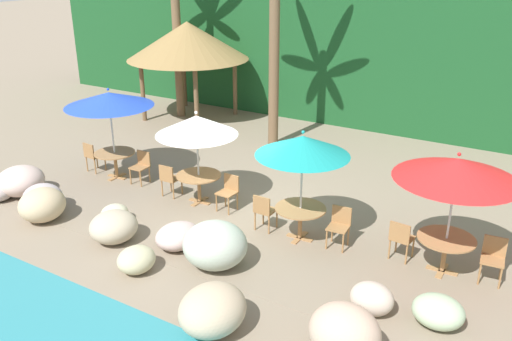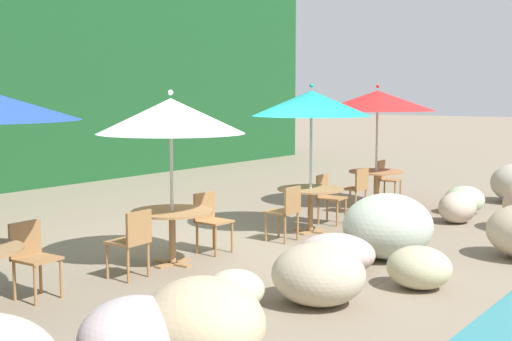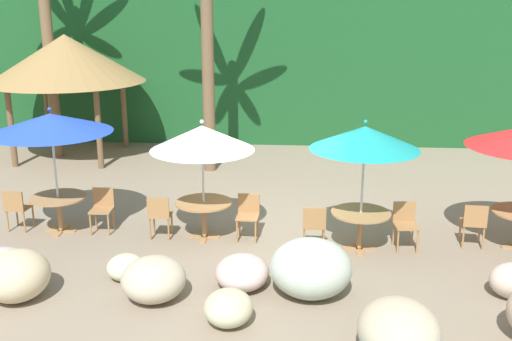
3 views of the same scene
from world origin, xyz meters
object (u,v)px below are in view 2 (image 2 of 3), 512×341
at_px(umbrella_teal, 311,103).
at_px(umbrella_red, 378,101).
at_px(chair_blue_seaward, 32,254).
at_px(chair_red_inland, 357,187).
at_px(chair_teal_seaward, 328,195).
at_px(dining_table_white, 172,220).
at_px(dining_table_red, 376,177).
at_px(dining_table_teal, 311,196).
at_px(chair_white_seaward, 210,218).
at_px(chair_teal_inland, 287,209).
at_px(umbrella_white, 171,116).
at_px(chair_white_inland, 133,239).
at_px(chair_red_seaward, 386,177).

relative_size(umbrella_teal, umbrella_red, 1.00).
bearing_deg(chair_blue_seaward, chair_red_inland, -2.71).
relative_size(chair_blue_seaward, umbrella_teal, 0.35).
bearing_deg(chair_blue_seaward, chair_teal_seaward, -4.13).
distance_m(dining_table_white, dining_table_red, 5.94).
xyz_separation_m(umbrella_teal, dining_table_teal, (0.00, -0.00, -1.52)).
bearing_deg(umbrella_red, dining_table_white, 178.99).
relative_size(chair_white_seaward, chair_teal_inland, 1.00).
xyz_separation_m(chair_blue_seaward, umbrella_red, (8.02, -0.32, 1.64)).
bearing_deg(umbrella_red, umbrella_white, 178.99).
distance_m(chair_white_inland, umbrella_red, 6.98).
relative_size(chair_white_seaward, chair_red_seaward, 1.00).
xyz_separation_m(chair_blue_seaward, chair_white_inland, (1.23, -0.33, 0.00)).
height_order(dining_table_white, dining_table_teal, same).
height_order(umbrella_teal, dining_table_teal, umbrella_teal).
height_order(dining_table_teal, dining_table_red, same).
bearing_deg(chair_teal_seaward, umbrella_teal, -169.37).
bearing_deg(chair_white_inland, chair_red_seaward, 1.43).
height_order(chair_blue_seaward, dining_table_teal, chair_blue_seaward).
xyz_separation_m(dining_table_white, dining_table_red, (5.94, -0.10, 0.00)).
bearing_deg(chair_white_seaward, chair_red_inland, -2.30).
bearing_deg(chair_teal_inland, chair_white_seaward, 158.40).
bearing_deg(chair_white_inland, chair_teal_seaward, -1.11).
relative_size(dining_table_teal, dining_table_red, 1.00).
distance_m(chair_blue_seaward, chair_teal_inland, 4.25).
relative_size(chair_blue_seaward, chair_red_seaward, 1.00).
xyz_separation_m(chair_teal_seaward, umbrella_red, (2.13, 0.10, 1.64)).
relative_size(chair_white_inland, dining_table_teal, 0.79).
distance_m(dining_table_white, chair_white_seaward, 0.86).
height_order(chair_white_inland, dining_table_teal, chair_white_inland).
bearing_deg(chair_red_seaward, chair_teal_seaward, -174.60).
bearing_deg(chair_red_inland, chair_teal_inland, -173.64).
height_order(umbrella_white, chair_red_seaward, umbrella_white).
distance_m(umbrella_red, chair_red_inland, 1.85).
relative_size(umbrella_red, chair_red_seaward, 2.84).
xyz_separation_m(dining_table_white, chair_white_inland, (-0.85, -0.12, -0.10)).
bearing_deg(umbrella_teal, chair_red_seaward, 6.56).
height_order(dining_table_white, chair_red_inland, chair_red_inland).
bearing_deg(umbrella_red, chair_red_seaward, 12.00).
distance_m(umbrella_teal, chair_teal_seaward, 1.84).
bearing_deg(chair_teal_seaward, dining_table_red, 2.76).
distance_m(chair_teal_seaward, chair_red_seaward, 2.98).
xyz_separation_m(chair_white_seaward, chair_teal_inland, (1.27, -0.50, 0.00)).
distance_m(chair_white_seaward, chair_teal_seaward, 2.97).
xyz_separation_m(chair_blue_seaward, chair_teal_inland, (4.20, -0.67, 0.00)).
relative_size(chair_white_inland, chair_teal_inland, 1.00).
distance_m(chair_white_inland, chair_teal_inland, 2.98).
distance_m(umbrella_white, chair_white_inland, 1.72).
bearing_deg(chair_teal_inland, umbrella_teal, 5.82).
distance_m(umbrella_white, dining_table_white, 1.39).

